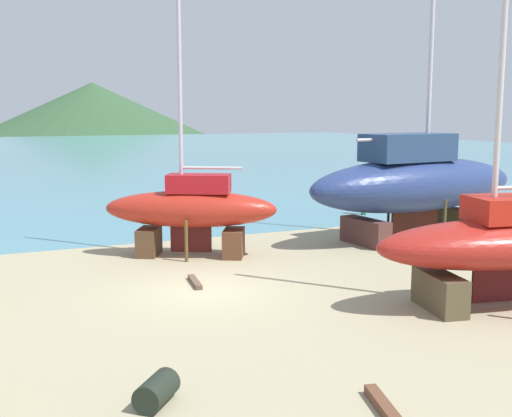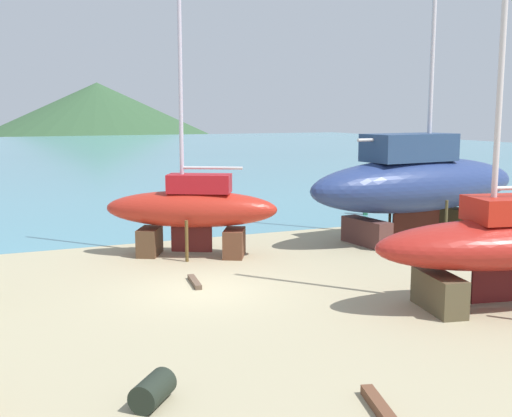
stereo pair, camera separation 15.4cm
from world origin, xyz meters
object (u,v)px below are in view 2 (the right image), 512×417
Objects in this scene: sailboat_mid_port at (417,182)px; worker at (366,198)px; sailboat_large_starboard at (504,244)px; barrel_by_slipway at (153,391)px; sailboat_small_center at (192,209)px.

worker is (1.51, 6.11, -1.51)m from sailboat_mid_port.
sailboat_mid_port is 9.28m from sailboat_large_starboard.
barrel_by_slipway is (-15.24, -16.71, -0.58)m from worker.
worker is (5.10, 14.65, -0.88)m from sailboat_large_starboard.
sailboat_small_center reaches higher than sailboat_large_starboard.
sailboat_small_center is at bearing -129.10° from worker.
barrel_by_slipway is at bearing -108.12° from worker.
sailboat_large_starboard is 12.29× the size of barrel_by_slipway.
sailboat_large_starboard is (-3.59, -8.54, -0.63)m from sailboat_mid_port.
sailboat_mid_port is 19.43× the size of barrel_by_slipway.
sailboat_mid_port is 10.96× the size of worker.
sailboat_mid_port reaches higher than sailboat_large_starboard.
sailboat_mid_port is at bearing 37.69° from barrel_by_slipway.
worker is at bearing 69.95° from sailboat_mid_port.
worker is 1.77× the size of barrel_by_slipway.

